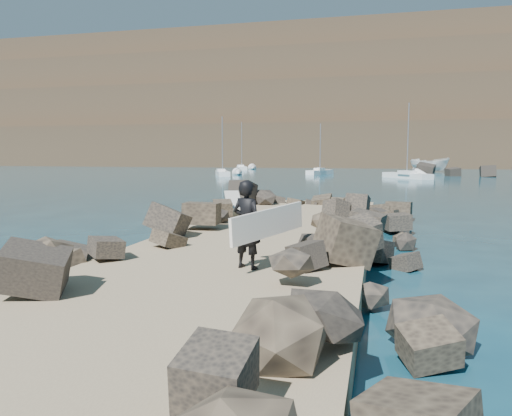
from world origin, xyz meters
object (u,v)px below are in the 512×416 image
object	(u,v)px
surfboard_resting	(233,203)
sailboat_a	(222,173)
boat_imported	(430,165)
surfer_with_board	(250,224)

from	to	relation	value
surfboard_resting	sailboat_a	bearing A→B (deg)	87.74
boat_imported	surfer_with_board	world-z (taller)	surfer_with_board
boat_imported	surfer_with_board	distance (m)	77.52
boat_imported	sailboat_a	distance (m)	36.10
boat_imported	sailboat_a	world-z (taller)	sailboat_a
boat_imported	sailboat_a	bearing A→B (deg)	133.14
surfboard_resting	surfer_with_board	world-z (taller)	surfer_with_board
surfer_with_board	sailboat_a	xyz separation A→B (m)	(-18.20, 54.93, -1.18)
sailboat_a	surfboard_resting	bearing A→B (deg)	-71.73
boat_imported	surfer_with_board	size ratio (longest dim) A/B	2.93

